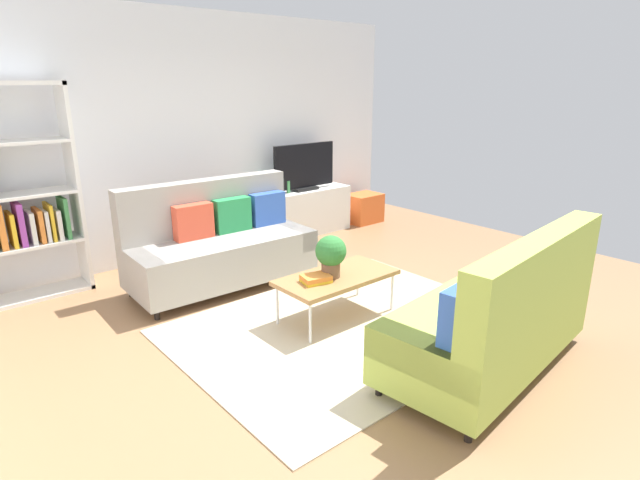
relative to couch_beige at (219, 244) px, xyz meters
The scene contains 16 objects.
ground_plane 1.65m from the couch_beige, 79.35° to the right, with size 7.68×7.68×0.00m, color #936B47.
wall_far 1.62m from the couch_beige, 76.71° to the left, with size 6.40×0.12×2.90m, color silver.
area_rug 1.72m from the couch_beige, 78.33° to the right, with size 2.90×2.20×0.01m, color beige.
couch_beige is the anchor object (origin of this frame).
couch_green 2.92m from the couch_beige, 76.57° to the right, with size 1.98×1.04×1.10m.
coffee_table 1.47m from the couch_beige, 74.86° to the right, with size 1.10×0.56×0.42m.
tv_console 2.07m from the couch_beige, 25.81° to the left, with size 1.40×0.44×0.64m, color silver.
tv 2.12m from the couch_beige, 25.31° to the left, with size 1.00×0.20×0.64m.
bookshelf 1.98m from the couch_beige, 151.13° to the left, with size 1.10×0.36×2.10m.
storage_trunk 3.08m from the couch_beige, 15.13° to the left, with size 0.52×0.40×0.44m, color orange.
potted_plant 1.46m from the couch_beige, 77.17° to the right, with size 0.28×0.28×0.38m.
table_book_0 1.43m from the couch_beige, 84.49° to the right, with size 0.24×0.18×0.03m, color gold.
table_book_1 1.43m from the couch_beige, 84.49° to the right, with size 0.24×0.18×0.04m, color orange.
vase_0 1.62m from the couch_beige, 36.53° to the left, with size 0.13×0.13×0.20m, color #33B29E.
bottle_0 1.73m from the couch_beige, 30.29° to the left, with size 0.04×0.04×0.22m, color #262626.
bottle_1 1.81m from the couch_beige, 28.80° to the left, with size 0.05×0.05×0.17m, color #3F8C4C.
Camera 1 is at (-2.82, -3.05, 2.10)m, focal length 28.72 mm.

